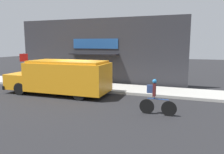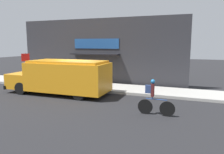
{
  "view_description": "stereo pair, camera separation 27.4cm",
  "coord_description": "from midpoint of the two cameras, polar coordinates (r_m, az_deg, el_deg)",
  "views": [
    {
      "loc": [
        7.11,
        -12.71,
        3.14
      ],
      "look_at": [
        2.47,
        -0.2,
        1.1
      ],
      "focal_mm": 35.0,
      "sensor_mm": 36.0,
      "label": 1
    },
    {
      "loc": [
        7.36,
        -12.61,
        3.14
      ],
      "look_at": [
        2.47,
        -0.2,
        1.1
      ],
      "focal_mm": 35.0,
      "sensor_mm": 36.0,
      "label": 2
    }
  ],
  "objects": [
    {
      "name": "stop_sign_post",
      "position": [
        18.34,
        -21.16,
        3.55
      ],
      "size": [
        0.45,
        0.45,
        2.26
      ],
      "color": "slate",
      "rests_on": "sidewalk"
    },
    {
      "name": "storefront",
      "position": [
        17.21,
        -3.38,
        6.67
      ],
      "size": [
        13.74,
        0.87,
        5.06
      ],
      "color": "#2D2D33",
      "rests_on": "ground_plane"
    },
    {
      "name": "sidewalk",
      "position": [
        16.02,
        -5.77,
        -2.35
      ],
      "size": [
        28.0,
        2.61,
        0.16
      ],
      "color": "#ADAAA3",
      "rests_on": "ground_plane"
    },
    {
      "name": "ground_plane",
      "position": [
        14.91,
        -8.06,
        -3.54
      ],
      "size": [
        70.0,
        70.0,
        0.0
      ],
      "primitive_type": "plane",
      "color": "#232326"
    },
    {
      "name": "cyclist",
      "position": [
        9.86,
        11.61,
        -5.44
      ],
      "size": [
        1.65,
        0.2,
        1.61
      ],
      "rotation": [
        0.0,
        0.0,
        0.0
      ],
      "color": "black",
      "rests_on": "ground_plane"
    },
    {
      "name": "school_bus",
      "position": [
        13.91,
        -12.43,
        0.08
      ],
      "size": [
        6.67,
        2.75,
        2.12
      ],
      "rotation": [
        0.0,
        0.0,
        0.03
      ],
      "color": "orange",
      "rests_on": "ground_plane"
    },
    {
      "name": "trash_bin",
      "position": [
        16.67,
        -7.48,
        -0.34
      ],
      "size": [
        0.54,
        0.54,
        0.76
      ],
      "color": "#2D5138",
      "rests_on": "sidewalk"
    }
  ]
}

